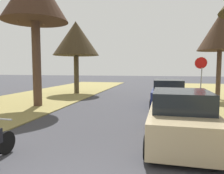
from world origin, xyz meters
TOP-DOWN VIEW (x-y plane):
  - stop_sign_far at (4.34, 12.76)m, footprint 0.81×0.55m
  - street_tree_right_mid_b at (5.72, 13.89)m, footprint 3.04×3.04m
  - street_tree_left_mid_b at (-5.46, 15.24)m, footprint 3.99×3.99m
  - parked_sedan_tan at (2.29, 4.39)m, footprint 2.00×4.43m
  - parked_sedan_navy at (2.17, 10.51)m, footprint 2.00×4.43m

SIDE VIEW (x-z plane):
  - parked_sedan_tan at x=2.29m, z-range -0.06..1.51m
  - parked_sedan_navy at x=2.17m, z-range -0.06..1.51m
  - stop_sign_far at x=4.34m, z-range 0.70..3.65m
  - street_tree_right_mid_b at x=5.72m, z-range 1.72..7.76m
  - street_tree_left_mid_b at x=-5.46m, z-range 1.66..7.88m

